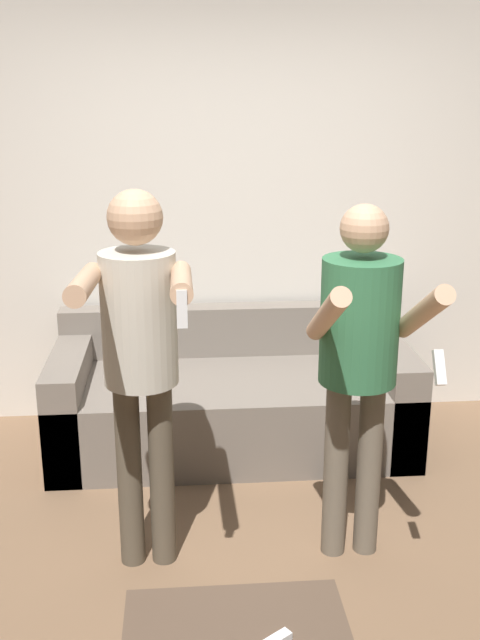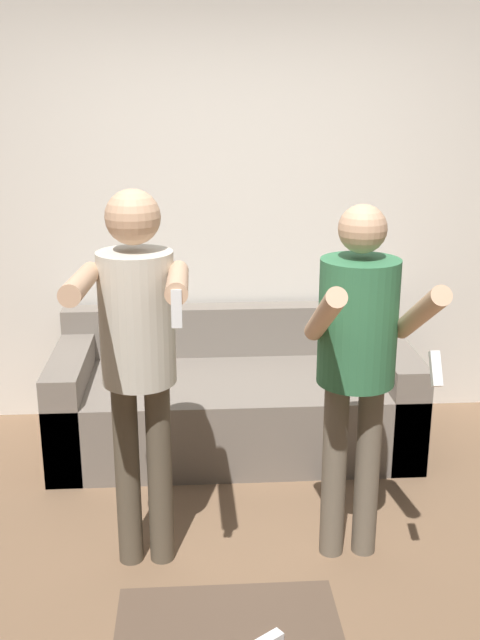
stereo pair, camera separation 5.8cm
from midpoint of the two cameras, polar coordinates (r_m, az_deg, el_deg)
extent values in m
plane|color=brown|center=(3.47, 0.94, -19.10)|extent=(14.00, 14.00, 0.00)
cube|color=silver|center=(4.69, -1.19, 8.61)|extent=(6.40, 0.06, 2.70)
cube|color=slate|center=(4.48, -0.96, -6.89)|extent=(2.08, 0.95, 0.44)
cube|color=slate|center=(4.71, -1.29, -0.74)|extent=(2.08, 0.16, 0.31)
cube|color=slate|center=(4.49, -13.08, -6.11)|extent=(0.20, 0.95, 0.61)
cube|color=slate|center=(4.60, 10.85, -5.41)|extent=(0.20, 0.95, 0.61)
cylinder|color=brown|center=(3.39, -8.91, -11.55)|extent=(0.11, 0.11, 0.87)
cylinder|color=brown|center=(3.38, -6.48, -11.52)|extent=(0.11, 0.11, 0.87)
cylinder|color=beige|center=(3.10, -8.22, 0.11)|extent=(0.31, 0.31, 0.56)
sphere|color=tan|center=(3.01, -8.56, 7.74)|extent=(0.22, 0.22, 0.22)
cylinder|color=tan|center=(2.80, -12.35, 2.75)|extent=(0.08, 0.56, 0.13)
cylinder|color=tan|center=(2.77, -5.09, 2.95)|extent=(0.08, 0.56, 0.13)
cube|color=white|center=(2.51, -5.10, 0.86)|extent=(0.04, 0.04, 0.13)
cylinder|color=#6B6051|center=(3.44, 6.83, -11.20)|extent=(0.11, 0.11, 0.84)
cylinder|color=#6B6051|center=(3.47, 9.32, -11.04)|extent=(0.11, 0.11, 0.84)
cylinder|color=#337047|center=(3.19, 8.60, -0.10)|extent=(0.34, 0.34, 0.54)
sphere|color=tan|center=(3.09, 8.93, 6.91)|extent=(0.20, 0.20, 0.20)
cylinder|color=tan|center=(2.90, 6.10, 0.35)|extent=(0.08, 0.51, 0.35)
cylinder|color=tan|center=(3.00, 13.17, 0.52)|extent=(0.08, 0.51, 0.35)
cube|color=white|center=(2.83, 14.37, -3.53)|extent=(0.04, 0.09, 0.13)
cylinder|color=brown|center=(2.89, 5.74, -23.12)|extent=(0.04, 0.04, 0.37)
camera|label=1|loc=(0.03, -90.45, -0.14)|focal=42.00mm
camera|label=2|loc=(0.03, 89.55, 0.14)|focal=42.00mm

